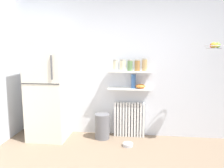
# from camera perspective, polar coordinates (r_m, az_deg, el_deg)

# --- Properties ---
(back_wall) EXTENTS (7.04, 0.10, 2.60)m
(back_wall) POSITION_cam_1_polar(r_m,az_deg,el_deg) (4.37, 4.66, 4.10)
(back_wall) COLOR silver
(back_wall) RESTS_ON ground_plane
(refrigerator) EXTENTS (0.68, 0.68, 1.82)m
(refrigerator) POSITION_cam_1_polar(r_m,az_deg,el_deg) (4.38, -15.43, -1.33)
(refrigerator) COLOR silver
(refrigerator) RESTS_ON ground_plane
(radiator) EXTENTS (0.57, 0.12, 0.65)m
(radiator) POSITION_cam_1_polar(r_m,az_deg,el_deg) (4.43, 4.30, -8.71)
(radiator) COLOR white
(radiator) RESTS_ON ground_plane
(wall_shelf_lower) EXTENTS (0.80, 0.22, 0.02)m
(wall_shelf_lower) POSITION_cam_1_polar(r_m,az_deg,el_deg) (4.26, 4.38, -1.19)
(wall_shelf_lower) COLOR white
(wall_shelf_upper) EXTENTS (0.80, 0.22, 0.02)m
(wall_shelf_upper) POSITION_cam_1_polar(r_m,az_deg,el_deg) (4.21, 4.43, 3.09)
(wall_shelf_upper) COLOR white
(storage_jar_0) EXTENTS (0.09, 0.09, 0.20)m
(storage_jar_0) POSITION_cam_1_polar(r_m,az_deg,el_deg) (4.22, 0.88, 4.66)
(storage_jar_0) COLOR beige
(storage_jar_0) RESTS_ON wall_shelf_upper
(storage_jar_1) EXTENTS (0.11, 0.11, 0.20)m
(storage_jar_1) POSITION_cam_1_polar(r_m,az_deg,el_deg) (4.21, 2.66, 4.66)
(storage_jar_1) COLOR beige
(storage_jar_1) RESTS_ON wall_shelf_upper
(storage_jar_2) EXTENTS (0.09, 0.09, 0.20)m
(storage_jar_2) POSITION_cam_1_polar(r_m,az_deg,el_deg) (4.20, 4.45, 4.60)
(storage_jar_2) COLOR #5B7F4C
(storage_jar_2) RESTS_ON wall_shelf_upper
(storage_jar_3) EXTENTS (0.09, 0.09, 0.21)m
(storage_jar_3) POSITION_cam_1_polar(r_m,az_deg,el_deg) (4.20, 6.25, 4.61)
(storage_jar_3) COLOR olive
(storage_jar_3) RESTS_ON wall_shelf_upper
(storage_jar_4) EXTENTS (0.09, 0.09, 0.23)m
(storage_jar_4) POSITION_cam_1_polar(r_m,az_deg,el_deg) (4.20, 8.05, 4.71)
(storage_jar_4) COLOR tan
(storage_jar_4) RESTS_ON wall_shelf_upper
(vase) EXTENTS (0.08, 0.08, 0.26)m
(vase) POSITION_cam_1_polar(r_m,az_deg,el_deg) (4.23, 5.31, 0.69)
(vase) COLOR #38609E
(vase) RESTS_ON wall_shelf_lower
(shelf_bowl) EXTENTS (0.18, 0.18, 0.08)m
(shelf_bowl) POSITION_cam_1_polar(r_m,az_deg,el_deg) (4.25, 7.06, -0.54)
(shelf_bowl) COLOR orange
(shelf_bowl) RESTS_ON wall_shelf_lower
(trash_bin) EXTENTS (0.27, 0.27, 0.46)m
(trash_bin) POSITION_cam_1_polar(r_m,az_deg,el_deg) (4.34, -2.43, -10.39)
(trash_bin) COLOR slate
(trash_bin) RESTS_ON ground_plane
(pet_food_bowl) EXTENTS (0.18, 0.18, 0.05)m
(pet_food_bowl) POSITION_cam_1_polar(r_m,az_deg,el_deg) (4.10, 3.95, -14.69)
(pet_food_bowl) COLOR #B7B7BC
(pet_food_bowl) RESTS_ON ground_plane
(hanging_fruit_basket) EXTENTS (0.29, 0.29, 0.10)m
(hanging_fruit_basket) POSITION_cam_1_polar(r_m,az_deg,el_deg) (4.02, 23.98, 8.59)
(hanging_fruit_basket) COLOR #B2B2B7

